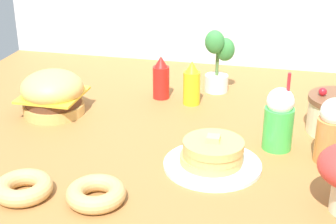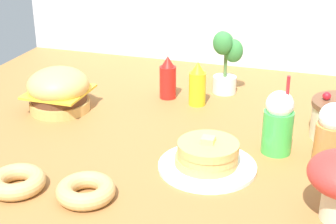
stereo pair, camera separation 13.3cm
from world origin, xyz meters
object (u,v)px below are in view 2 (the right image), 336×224
at_px(donut_pink_glaze, 16,181).
at_px(burger, 59,91).
at_px(ketchup_bottle, 168,79).
at_px(mustard_bottle, 197,85).
at_px(orange_float_cup, 331,136).
at_px(donut_chocolate, 86,190).
at_px(potted_plant, 226,60).
at_px(pancake_stack, 207,157).
at_px(cream_soda_cup, 278,123).

bearing_deg(donut_pink_glaze, burger, 106.69).
bearing_deg(ketchup_bottle, mustard_bottle, -14.64).
distance_m(orange_float_cup, donut_chocolate, 0.82).
xyz_separation_m(donut_chocolate, potted_plant, (0.22, 1.01, 0.13)).
distance_m(ketchup_bottle, donut_pink_glaze, 0.92).
bearing_deg(burger, mustard_bottle, 23.72).
bearing_deg(mustard_bottle, pancake_stack, -71.79).
bearing_deg(mustard_bottle, donut_chocolate, -99.01).
distance_m(burger, ketchup_bottle, 0.49).
relative_size(ketchup_bottle, donut_chocolate, 1.08).
relative_size(mustard_bottle, orange_float_cup, 0.67).
height_order(ketchup_bottle, donut_chocolate, ketchup_bottle).
bearing_deg(potted_plant, donut_pink_glaze, -113.48).
bearing_deg(donut_chocolate, potted_plant, 77.87).
xyz_separation_m(mustard_bottle, cream_soda_cup, (0.38, -0.35, 0.02)).
relative_size(burger, ketchup_bottle, 1.33).
bearing_deg(mustard_bottle, potted_plant, 64.59).
xyz_separation_m(mustard_bottle, donut_pink_glaze, (-0.36, -0.85, -0.06)).
bearing_deg(ketchup_bottle, orange_float_cup, -31.68).
distance_m(pancake_stack, mustard_bottle, 0.57).
bearing_deg(potted_plant, donut_chocolate, -102.13).
relative_size(orange_float_cup, potted_plant, 0.98).
bearing_deg(orange_float_cup, donut_pink_glaze, -154.18).
height_order(donut_pink_glaze, potted_plant, potted_plant).
bearing_deg(burger, potted_plant, 33.64).
height_order(pancake_stack, orange_float_cup, orange_float_cup).
distance_m(burger, potted_plant, 0.76).
height_order(pancake_stack, donut_pink_glaze, pancake_stack).
height_order(orange_float_cup, donut_chocolate, orange_float_cup).
bearing_deg(potted_plant, pancake_stack, -82.77).
bearing_deg(pancake_stack, ketchup_bottle, 119.42).
distance_m(cream_soda_cup, orange_float_cup, 0.19).
bearing_deg(potted_plant, burger, -146.36).
bearing_deg(burger, donut_pink_glaze, -73.31).
distance_m(ketchup_bottle, orange_float_cup, 0.84).
distance_m(mustard_bottle, potted_plant, 0.21).
relative_size(burger, potted_plant, 0.87).
distance_m(donut_chocolate, potted_plant, 1.04).
bearing_deg(potted_plant, mustard_bottle, -115.41).
xyz_separation_m(pancake_stack, donut_pink_glaze, (-0.54, -0.31, -0.01)).
xyz_separation_m(burger, donut_chocolate, (0.41, -0.59, -0.06)).
xyz_separation_m(cream_soda_cup, orange_float_cup, (0.18, -0.06, 0.00)).
height_order(cream_soda_cup, potted_plant, potted_plant).
xyz_separation_m(burger, cream_soda_cup, (0.93, -0.11, 0.03)).
xyz_separation_m(burger, donut_pink_glaze, (0.18, -0.61, -0.06)).
height_order(burger, ketchup_bottle, ketchup_bottle).
bearing_deg(donut_chocolate, burger, 124.98).
bearing_deg(donut_pink_glaze, mustard_bottle, 66.94).
bearing_deg(burger, ketchup_bottle, 34.99).
distance_m(ketchup_bottle, donut_chocolate, 0.87).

